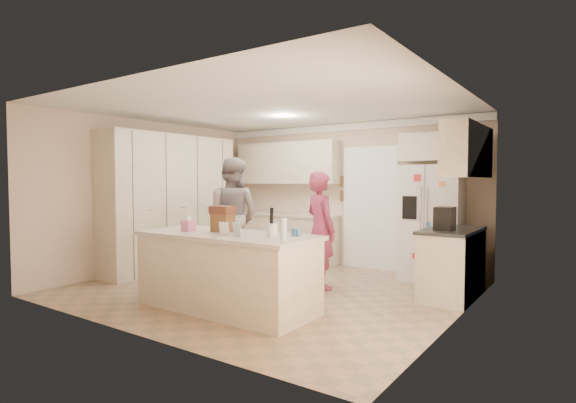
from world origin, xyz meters
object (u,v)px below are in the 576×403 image
Objects in this scene: coffee_maker at (445,218)px; teen_girl at (321,230)px; utensil_crock at (272,230)px; teen_boy at (232,217)px; dollhouse_body at (223,223)px; island_base at (227,273)px; tissue_box at (188,226)px; refrigerator at (431,223)px.

teen_girl is at bearing -169.50° from coffee_maker.
teen_boy reaches higher than utensil_crock.
coffee_maker is at bearing 39.29° from dollhouse_body.
tissue_box is (-0.55, -0.10, 0.56)m from island_base.
utensil_crock is at bearing 129.34° from teen_girl.
island_base is 1.14× the size of teen_boy.
teen_boy is at bearing -156.64° from refrigerator.
coffee_maker reaches higher than island_base.
tissue_box is 1.80m from teen_boy.
utensil_crock reaches higher than island_base.
teen_boy is at bearing -173.81° from coffee_maker.
dollhouse_body is at bearing -124.29° from refrigerator.
coffee_maker is 0.14× the size of island_base.
utensil_crock is (0.65, 0.05, 0.56)m from island_base.
refrigerator reaches higher than coffee_maker.
island_base is 14.67× the size of utensil_crock.
utensil_crock is at bearing -110.88° from refrigerator.
teen_girl is at bearing 76.64° from island_base.
island_base is at bearing -137.17° from coffee_maker.
refrigerator is 6.00× the size of coffee_maker.
dollhouse_body reaches higher than utensil_crock.
teen_boy is at bearing 31.11° from teen_girl.
dollhouse_body is (-0.15, 0.10, 0.60)m from island_base.
coffee_maker reaches higher than utensil_crock.
utensil_crock is at bearing 127.13° from teen_boy.
coffee_maker is at bearing 42.83° from island_base.
tissue_box is at bearing -142.43° from coffee_maker.
coffee_maker is 2.84m from dollhouse_body.
teen_girl reaches higher than island_base.
teen_boy is 1.67m from teen_girl.
coffee_maker is 1.72m from teen_girl.
island_base is (-2.05, -1.90, -0.63)m from coffee_maker.
teen_boy reaches higher than coffee_maker.
refrigerator is 0.82× the size of island_base.
dollhouse_body is (-2.20, -1.80, -0.03)m from coffee_maker.
island_base is 8.46× the size of dollhouse_body.
utensil_crock is 0.08× the size of teen_boy.
coffee_maker is 2.87m from island_base.
island_base is at bearing -33.69° from dollhouse_body.
dollhouse_body reaches higher than island_base.
refrigerator is 12.00× the size of utensil_crock.
teen_girl is (-1.16, -1.42, -0.05)m from refrigerator.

